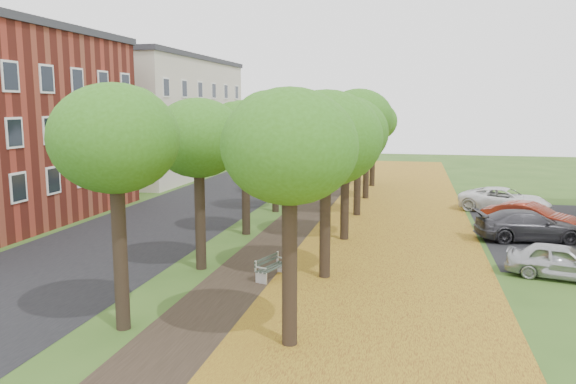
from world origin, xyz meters
The scene contains 13 objects.
ground centered at (0.00, 0.00, 0.00)m, with size 120.00×120.00×0.00m, color #2D4C19.
street_asphalt centered at (-7.50, 15.00, 0.00)m, with size 8.00×70.00×0.01m, color black.
footpath centered at (0.00, 15.00, 0.00)m, with size 3.20×70.00×0.01m, color black.
leaf_verge centered at (5.00, 15.00, 0.01)m, with size 7.50×70.00×0.01m, color #AD9020.
parking_lot centered at (13.50, 16.00, 0.00)m, with size 9.00×16.00×0.01m, color black.
tree_row_west centered at (-2.20, 15.00, 5.10)m, with size 3.75×33.75×6.74m.
tree_row_east centered at (2.60, 15.00, 5.10)m, with size 3.75×33.75×6.74m.
building_cream centered at (-17.00, 33.00, 5.21)m, with size 10.30×20.30×10.40m.
bench centered at (0.72, 5.46, 0.40)m, with size 0.95×1.70×0.77m.
car_silver centered at (11.00, 7.69, 0.64)m, with size 1.51×3.76×1.28m, color #ADADB2.
car_red centered at (11.39, 15.33, 0.74)m, with size 1.57×4.49×1.48m, color maroon.
car_grey centered at (11.00, 13.61, 0.70)m, with size 1.97×4.85×1.41m, color #333237.
car_white centered at (11.00, 20.87, 0.71)m, with size 2.36×5.13×1.42m, color white.
Camera 1 is at (5.60, -13.68, 6.25)m, focal length 35.00 mm.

